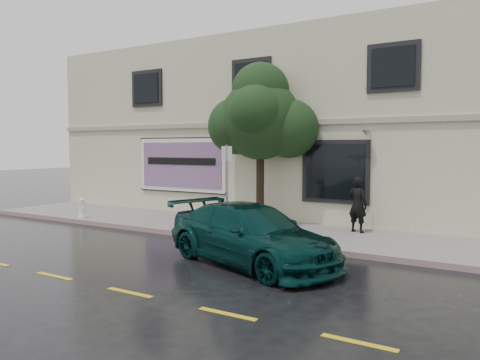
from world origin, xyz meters
The scene contains 12 objects.
ground centered at (0.00, 0.00, 0.00)m, with size 90.00×90.00×0.00m, color black.
sidewalk centered at (0.00, 3.25, 0.07)m, with size 20.00×3.50×0.15m, color gray.
curb centered at (0.00, 1.50, 0.07)m, with size 20.00×0.18×0.16m, color gray.
road_marking centered at (0.00, -3.50, 0.01)m, with size 19.00×0.12×0.01m, color gold.
building centered at (0.00, 9.00, 3.50)m, with size 20.00×8.12×7.00m.
billboard centered at (-3.20, 4.92, 2.05)m, with size 4.30×0.16×2.20m.
car centered at (3.07, -0.41, 0.70)m, with size 2.13×4.82×1.41m, color #072F2D.
pedestrian centered at (4.21, 4.17, 1.01)m, with size 0.63×0.41×1.72m, color black.
umbrella centered at (4.21, 4.17, 2.23)m, with size 0.98×0.98×0.72m, color black.
street_tree centered at (0.80, 4.20, 3.68)m, with size 2.74×2.74×4.92m.
fire_hydrant centered at (-5.41, 1.82, 0.51)m, with size 0.30×0.29×0.74m.
sign_pole centered at (1.04, 1.70, 1.75)m, with size 0.33×0.07×2.68m.
Camera 1 is at (8.48, -9.85, 2.75)m, focal length 35.00 mm.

